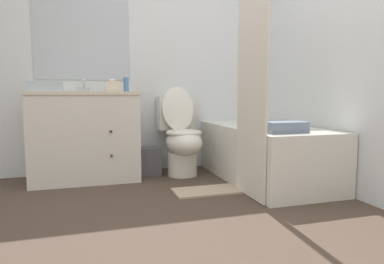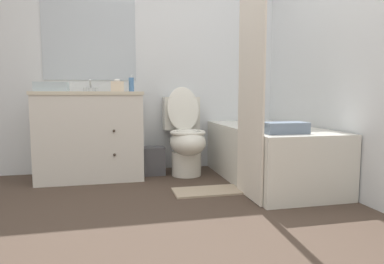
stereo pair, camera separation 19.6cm
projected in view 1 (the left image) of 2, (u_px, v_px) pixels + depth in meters
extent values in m
plane|color=#47382D|center=(216.00, 228.00, 2.07)|extent=(14.00, 14.00, 0.00)
cube|color=silver|center=(157.00, 53.00, 3.63)|extent=(8.00, 0.05, 2.50)
cube|color=#B2BCC6|center=(82.00, 32.00, 3.37)|extent=(0.91, 0.01, 0.93)
cube|color=silver|center=(311.00, 46.00, 3.14)|extent=(0.05, 2.76, 2.50)
cube|color=silver|center=(86.00, 138.00, 3.22)|extent=(0.96, 0.55, 0.80)
cube|color=beige|center=(84.00, 93.00, 3.17)|extent=(0.98, 0.57, 0.03)
cylinder|color=silver|center=(84.00, 98.00, 3.18)|extent=(0.32, 0.32, 0.10)
sphere|color=#382D23|center=(111.00, 131.00, 3.00)|extent=(0.02, 0.02, 0.02)
sphere|color=#382D23|center=(111.00, 156.00, 3.02)|extent=(0.02, 0.02, 0.02)
cylinder|color=silver|center=(84.00, 90.00, 3.36)|extent=(0.04, 0.04, 0.04)
cylinder|color=silver|center=(84.00, 83.00, 3.32)|extent=(0.02, 0.11, 0.09)
cylinder|color=silver|center=(78.00, 90.00, 3.35)|extent=(0.03, 0.03, 0.04)
cylinder|color=silver|center=(90.00, 90.00, 3.38)|extent=(0.03, 0.03, 0.04)
cylinder|color=silver|center=(182.00, 163.00, 3.42)|extent=(0.30, 0.30, 0.24)
ellipsoid|color=silver|center=(184.00, 142.00, 3.33)|extent=(0.35, 0.49, 0.26)
torus|color=silver|center=(184.00, 133.00, 3.32)|extent=(0.35, 0.35, 0.04)
cube|color=silver|center=(175.00, 113.00, 3.62)|extent=(0.37, 0.18, 0.34)
ellipsoid|color=silver|center=(178.00, 109.00, 3.51)|extent=(0.33, 0.14, 0.45)
cube|color=silver|center=(264.00, 153.00, 3.24)|extent=(0.74, 1.54, 0.51)
cube|color=#A5A7A2|center=(264.00, 127.00, 3.21)|extent=(0.62, 1.42, 0.01)
cube|color=silver|center=(252.00, 67.00, 2.59)|extent=(0.02, 0.48, 2.01)
cube|color=#4C4C51|center=(150.00, 161.00, 3.42)|extent=(0.21, 0.18, 0.28)
cube|color=beige|center=(112.00, 87.00, 3.30)|extent=(0.12, 0.13, 0.10)
ellipsoid|color=white|center=(112.00, 80.00, 3.29)|extent=(0.06, 0.04, 0.03)
cylinder|color=#4C7AB2|center=(126.00, 85.00, 3.34)|extent=(0.05, 0.05, 0.14)
cylinder|color=silver|center=(126.00, 76.00, 3.33)|extent=(0.03, 0.03, 0.03)
cube|color=silver|center=(46.00, 86.00, 2.93)|extent=(0.28, 0.18, 0.08)
cube|color=slate|center=(284.00, 127.00, 2.65)|extent=(0.33, 0.19, 0.08)
cube|color=tan|center=(207.00, 191.00, 2.84)|extent=(0.56, 0.29, 0.02)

